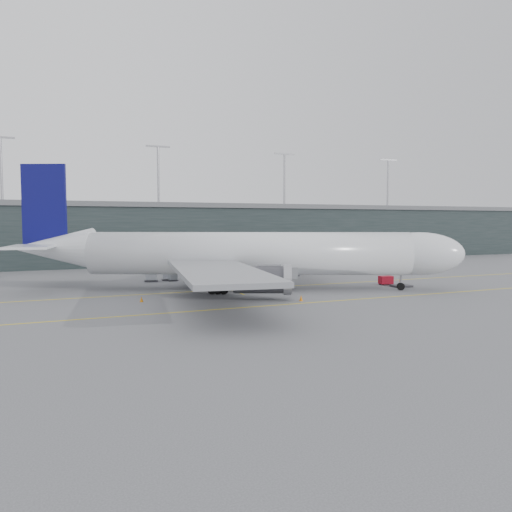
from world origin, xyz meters
name	(u,v)px	position (x,y,z in m)	size (l,w,h in m)	color
ground	(192,288)	(0.00, 0.00, 0.00)	(320.00, 320.00, 0.00)	#515155
taxiline_a	(199,291)	(0.00, -4.00, 0.01)	(160.00, 0.25, 0.02)	yellow
taxiline_b	(236,308)	(0.00, -20.00, 0.01)	(160.00, 0.25, 0.02)	yellow
taxiline_lead_main	(189,274)	(5.00, 20.00, 0.01)	(0.25, 60.00, 0.02)	yellow
terminal	(132,233)	(0.00, 58.00, 7.62)	(240.00, 36.00, 29.00)	#1D2727
main_aircraft	(246,255)	(7.26, -5.00, 5.49)	(66.35, 61.07, 19.58)	white
jet_bridge	(268,248)	(23.85, 23.21, 4.85)	(8.49, 44.32, 6.48)	#28282C
gse_cart	(386,280)	(31.03, -8.85, 0.83)	(2.36, 1.69, 1.49)	#A10B1C
baggage_dolly	(401,286)	(31.78, -11.88, 0.18)	(2.98, 2.38, 0.30)	#333337
uld_a	(151,275)	(-4.34, 11.12, 1.09)	(2.48, 2.08, 2.07)	#3C3C41
uld_b	(167,275)	(-1.29, 11.63, 0.97)	(2.18, 1.81, 1.85)	#3C3C41
uld_c	(173,276)	(-0.63, 10.53, 0.84)	(2.00, 1.72, 1.59)	#3C3C41
cone_nose	(400,279)	(36.52, -5.84, 0.34)	(0.43, 0.43, 0.68)	#FB4D0D
cone_wing_stbd	(301,298)	(9.95, -18.24, 0.39)	(0.49, 0.49, 0.78)	orange
cone_wing_port	(234,276)	(10.91, 10.23, 0.37)	(0.46, 0.46, 0.74)	#F4510D
cone_tail	(141,299)	(-9.90, -10.76, 0.38)	(0.47, 0.47, 0.75)	#CC6F0B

